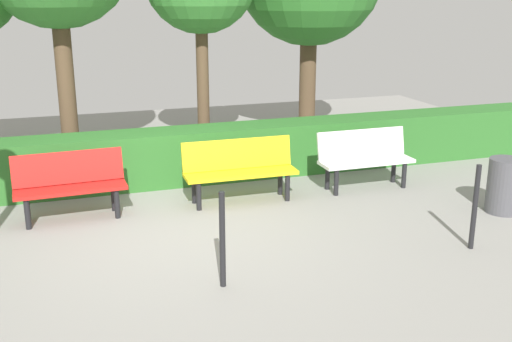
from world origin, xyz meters
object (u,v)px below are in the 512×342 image
(bench_yellow, at_px, (239,167))
(bench_red, at_px, (70,183))
(bench_white, at_px, (364,156))
(trash_bin, at_px, (505,186))

(bench_yellow, distance_m, bench_red, 2.27)
(bench_yellow, bearing_deg, bench_red, 0.08)
(bench_red, bearing_deg, bench_yellow, 176.99)
(bench_white, height_order, bench_red, same)
(trash_bin, bearing_deg, bench_white, -51.08)
(bench_red, xyz_separation_m, trash_bin, (-5.47, 1.60, -0.11))
(bench_white, relative_size, bench_red, 1.01)
(bench_white, xyz_separation_m, bench_red, (4.22, -0.05, -0.00))
(bench_white, bearing_deg, bench_yellow, -0.50)
(bench_yellow, distance_m, trash_bin, 3.57)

